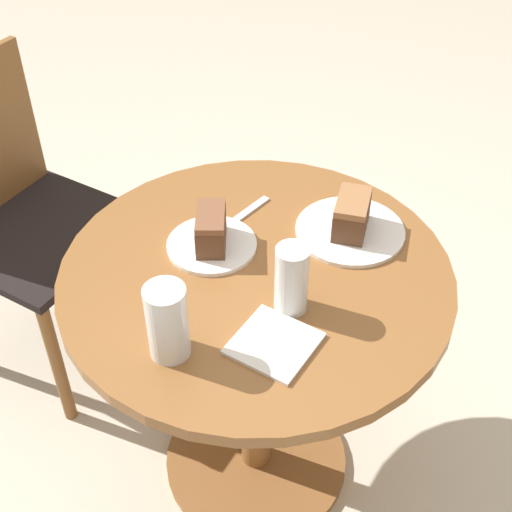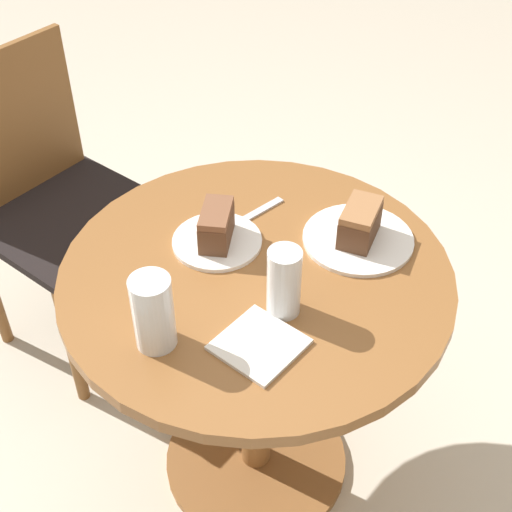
{
  "view_description": "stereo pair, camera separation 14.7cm",
  "coord_description": "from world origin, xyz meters",
  "px_view_note": "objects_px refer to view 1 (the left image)",
  "views": [
    {
      "loc": [
        -0.87,
        -0.69,
        1.72
      ],
      "look_at": [
        0.0,
        0.0,
        0.75
      ],
      "focal_mm": 50.0,
      "sensor_mm": 36.0,
      "label": 1
    },
    {
      "loc": [
        -0.77,
        -0.8,
        1.72
      ],
      "look_at": [
        0.0,
        0.0,
        0.75
      ],
      "focal_mm": 50.0,
      "sensor_mm": 36.0,
      "label": 2
    }
  ],
  "objects_px": {
    "chair": "(23,218)",
    "cake_slice_far": "(352,214)",
    "glass_lemonade": "(168,326)",
    "glass_water": "(291,282)",
    "plate_near": "(213,244)",
    "plate_far": "(350,231)",
    "cake_slice_near": "(212,228)"
  },
  "relations": [
    {
      "from": "plate_near",
      "to": "plate_far",
      "type": "bearing_deg",
      "value": -42.66
    },
    {
      "from": "chair",
      "to": "cake_slice_far",
      "type": "height_order",
      "value": "chair"
    },
    {
      "from": "plate_near",
      "to": "glass_water",
      "type": "relative_size",
      "value": 1.31
    },
    {
      "from": "cake_slice_near",
      "to": "glass_water",
      "type": "distance_m",
      "value": 0.25
    },
    {
      "from": "plate_far",
      "to": "cake_slice_near",
      "type": "bearing_deg",
      "value": 137.34
    },
    {
      "from": "cake_slice_near",
      "to": "plate_near",
      "type": "bearing_deg",
      "value": 0.0
    },
    {
      "from": "glass_lemonade",
      "to": "chair",
      "type": "bearing_deg",
      "value": 74.3
    },
    {
      "from": "cake_slice_far",
      "to": "glass_water",
      "type": "relative_size",
      "value": 0.9
    },
    {
      "from": "cake_slice_near",
      "to": "glass_lemonade",
      "type": "height_order",
      "value": "glass_lemonade"
    },
    {
      "from": "chair",
      "to": "cake_slice_far",
      "type": "relative_size",
      "value": 6.73
    },
    {
      "from": "chair",
      "to": "plate_near",
      "type": "height_order",
      "value": "chair"
    },
    {
      "from": "cake_slice_far",
      "to": "glass_water",
      "type": "distance_m",
      "value": 0.27
    },
    {
      "from": "cake_slice_near",
      "to": "glass_water",
      "type": "relative_size",
      "value": 0.85
    },
    {
      "from": "glass_lemonade",
      "to": "glass_water",
      "type": "relative_size",
      "value": 1.05
    },
    {
      "from": "plate_far",
      "to": "glass_water",
      "type": "distance_m",
      "value": 0.28
    },
    {
      "from": "cake_slice_near",
      "to": "plate_far",
      "type": "bearing_deg",
      "value": -42.66
    },
    {
      "from": "glass_water",
      "to": "glass_lemonade",
      "type": "bearing_deg",
      "value": 155.39
    },
    {
      "from": "plate_near",
      "to": "cake_slice_near",
      "type": "relative_size",
      "value": 1.54
    },
    {
      "from": "cake_slice_far",
      "to": "glass_lemonade",
      "type": "xyz_separation_m",
      "value": [
        -0.5,
        0.07,
        0.02
      ]
    },
    {
      "from": "plate_near",
      "to": "cake_slice_near",
      "type": "height_order",
      "value": "cake_slice_near"
    },
    {
      "from": "cake_slice_near",
      "to": "glass_water",
      "type": "bearing_deg",
      "value": -100.27
    },
    {
      "from": "cake_slice_far",
      "to": "glass_lemonade",
      "type": "relative_size",
      "value": 0.86
    },
    {
      "from": "chair",
      "to": "plate_near",
      "type": "relative_size",
      "value": 4.61
    },
    {
      "from": "cake_slice_far",
      "to": "glass_lemonade",
      "type": "height_order",
      "value": "glass_lemonade"
    },
    {
      "from": "plate_near",
      "to": "cake_slice_near",
      "type": "distance_m",
      "value": 0.05
    },
    {
      "from": "plate_near",
      "to": "cake_slice_far",
      "type": "height_order",
      "value": "cake_slice_far"
    },
    {
      "from": "plate_far",
      "to": "glass_water",
      "type": "relative_size",
      "value": 1.63
    },
    {
      "from": "cake_slice_far",
      "to": "glass_water",
      "type": "height_order",
      "value": "glass_water"
    },
    {
      "from": "chair",
      "to": "plate_near",
      "type": "bearing_deg",
      "value": -93.73
    },
    {
      "from": "plate_near",
      "to": "glass_lemonade",
      "type": "xyz_separation_m",
      "value": [
        -0.28,
        -0.14,
        0.06
      ]
    },
    {
      "from": "plate_far",
      "to": "cake_slice_far",
      "type": "distance_m",
      "value": 0.05
    },
    {
      "from": "chair",
      "to": "plate_near",
      "type": "distance_m",
      "value": 0.71
    }
  ]
}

